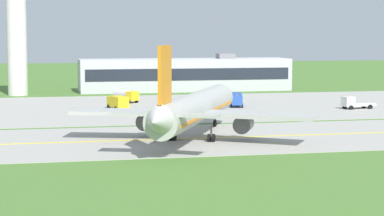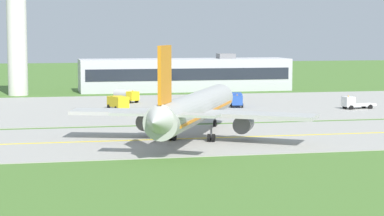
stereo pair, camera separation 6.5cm
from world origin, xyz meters
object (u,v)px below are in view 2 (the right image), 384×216
at_px(airplane_lead, 194,109).
at_px(service_truck_pushback, 126,95).
at_px(service_truck_baggage, 354,103).
at_px(control_tower, 16,16).
at_px(service_truck_fuel, 236,99).
at_px(service_truck_catering, 118,102).

distance_m(airplane_lead, service_truck_pushback, 53.43).
bearing_deg(service_truck_baggage, airplane_lead, -139.40).
distance_m(service_truck_pushback, control_tower, 35.14).
bearing_deg(service_truck_pushback, control_tower, 133.71).
height_order(airplane_lead, service_truck_pushback, airplane_lead).
height_order(airplane_lead, control_tower, control_tower).
relative_size(service_truck_fuel, service_truck_pushback, 1.02).
relative_size(service_truck_catering, service_truck_pushback, 1.03).
bearing_deg(control_tower, service_truck_fuel, -40.94).
relative_size(service_truck_baggage, service_truck_pushback, 1.08).
bearing_deg(service_truck_fuel, service_truck_catering, -177.56).
bearing_deg(airplane_lead, service_truck_baggage, 40.60).
relative_size(airplane_lead, service_truck_fuel, 5.91).
bearing_deg(service_truck_baggage, service_truck_fuel, 156.60).
bearing_deg(airplane_lead, service_truck_fuel, 67.21).
bearing_deg(airplane_lead, service_truck_pushback, 92.66).
relative_size(service_truck_pushback, control_tower, 0.21).
distance_m(service_truck_catering, control_tower, 43.95).
height_order(service_truck_baggage, service_truck_fuel, service_truck_fuel).
relative_size(airplane_lead, control_tower, 1.26).
bearing_deg(service_truck_catering, service_truck_fuel, 2.44).
bearing_deg(service_truck_baggage, service_truck_pushback, 151.23).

